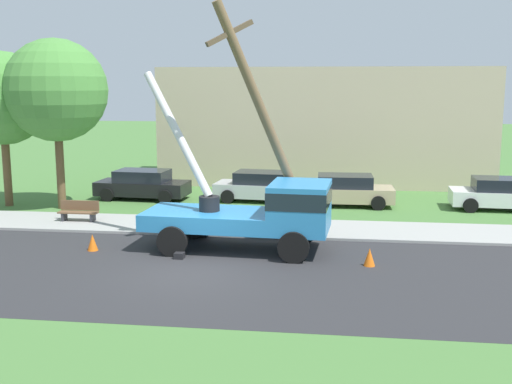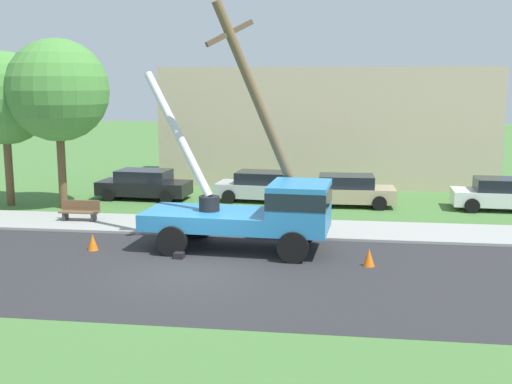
# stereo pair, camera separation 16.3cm
# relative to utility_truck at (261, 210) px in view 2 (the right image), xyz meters

# --- Properties ---
(ground_plane) EXTENTS (120.00, 120.00, 0.00)m
(ground_plane) POSITION_rel_utility_truck_xyz_m (-1.82, 9.36, -1.41)
(ground_plane) COLOR #477538
(road_asphalt) EXTENTS (80.00, 8.55, 0.01)m
(road_asphalt) POSITION_rel_utility_truck_xyz_m (-1.82, -2.64, -1.40)
(road_asphalt) COLOR #2B2B2D
(road_asphalt) RESTS_ON ground
(sidewalk_strip) EXTENTS (80.00, 3.05, 0.10)m
(sidewalk_strip) POSITION_rel_utility_truck_xyz_m (-1.82, 3.16, -1.36)
(sidewalk_strip) COLOR #9E9E99
(sidewalk_strip) RESTS_ON ground
(utility_truck) EXTENTS (6.75, 3.21, 5.98)m
(utility_truck) POSITION_rel_utility_truck_xyz_m (0.00, 0.00, 0.00)
(utility_truck) COLOR #2D84C6
(utility_truck) RESTS_ON ground
(leaning_utility_pole) EXTENTS (3.64, 2.88, 8.25)m
(leaning_utility_pole) POSITION_rel_utility_truck_xyz_m (0.09, 0.85, 2.80)
(leaning_utility_pole) COLOR brown
(leaning_utility_pole) RESTS_ON ground
(traffic_cone_ahead) EXTENTS (0.36, 0.36, 0.56)m
(traffic_cone_ahead) POSITION_rel_utility_truck_xyz_m (3.53, -1.35, -1.13)
(traffic_cone_ahead) COLOR orange
(traffic_cone_ahead) RESTS_ON ground
(traffic_cone_behind) EXTENTS (0.36, 0.36, 0.56)m
(traffic_cone_behind) POSITION_rel_utility_truck_xyz_m (-5.63, -0.73, -1.13)
(traffic_cone_behind) COLOR orange
(traffic_cone_behind) RESTS_ON ground
(traffic_cone_curbside) EXTENTS (0.36, 0.36, 0.56)m
(traffic_cone_curbside) POSITION_rel_utility_truck_xyz_m (0.69, 1.12, -1.13)
(traffic_cone_curbside) COLOR orange
(traffic_cone_curbside) RESTS_ON ground
(parked_sedan_black) EXTENTS (4.50, 2.20, 1.42)m
(parked_sedan_black) POSITION_rel_utility_truck_xyz_m (-6.85, 8.67, -0.70)
(parked_sedan_black) COLOR black
(parked_sedan_black) RESTS_ON ground
(parked_sedan_silver) EXTENTS (4.54, 2.27, 1.42)m
(parked_sedan_silver) POSITION_rel_utility_truck_xyz_m (-1.05, 8.87, -0.70)
(parked_sedan_silver) COLOR #B7B7BF
(parked_sedan_silver) RESTS_ON ground
(parked_sedan_tan) EXTENTS (4.44, 2.08, 1.42)m
(parked_sedan_tan) POSITION_rel_utility_truck_xyz_m (2.86, 8.27, -0.70)
(parked_sedan_tan) COLOR tan
(parked_sedan_tan) RESTS_ON ground
(parked_sedan_white) EXTENTS (4.48, 2.15, 1.42)m
(parked_sedan_white) POSITION_rel_utility_truck_xyz_m (9.76, 8.21, -0.70)
(parked_sedan_white) COLOR silver
(parked_sedan_white) RESTS_ON ground
(park_bench) EXTENTS (1.60, 0.45, 0.90)m
(park_bench) POSITION_rel_utility_truck_xyz_m (-7.79, 3.23, -0.95)
(park_bench) COLOR brown
(park_bench) RESTS_ON ground
(roadside_tree_near) EXTENTS (4.48, 4.48, 7.50)m
(roadside_tree_near) POSITION_rel_utility_truck_xyz_m (-9.76, 6.00, 3.83)
(roadside_tree_near) COLOR brown
(roadside_tree_near) RESTS_ON ground
(roadside_tree_far) EXTENTS (4.18, 4.18, 6.99)m
(roadside_tree_far) POSITION_rel_utility_truck_xyz_m (-12.46, 6.28, 3.47)
(roadside_tree_far) COLOR brown
(roadside_tree_far) RESTS_ON ground
(lowrise_building_backdrop) EXTENTS (18.00, 6.00, 6.40)m
(lowrise_building_backdrop) POSITION_rel_utility_truck_xyz_m (1.71, 15.69, 1.79)
(lowrise_building_backdrop) COLOR #C6B293
(lowrise_building_backdrop) RESTS_ON ground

